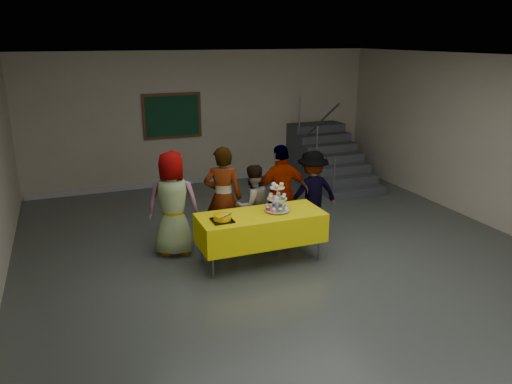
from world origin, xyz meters
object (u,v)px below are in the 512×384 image
schoolchild_d (282,194)px  staircase (326,160)px  schoolchild_b (223,198)px  cupcake_stand (277,201)px  noticeboard (172,116)px  schoolchild_c (252,205)px  bear_cake (222,217)px  bake_table (261,227)px  schoolchild_a (173,204)px  schoolchild_e (312,193)px

schoolchild_d → staircase: 3.92m
schoolchild_b → cupcake_stand: bearing=153.3°
cupcake_stand → noticeboard: noticeboard is taller
schoolchild_c → bear_cake: bearing=35.1°
noticeboard → bake_table: bearing=-85.8°
bake_table → schoolchild_a: (-1.15, 0.76, 0.27)m
schoolchild_a → schoolchild_d: 1.78m
bake_table → bear_cake: size_ratio=5.25×
bake_table → bear_cake: 0.69m
bear_cake → schoolchild_a: schoolchild_a is taller
schoolchild_b → schoolchild_a: bearing=21.2°
bear_cake → schoolchild_e: size_ratio=0.25×
noticeboard → schoolchild_d: bearing=-76.1°
cupcake_stand → staircase: size_ratio=0.19×
schoolchild_c → schoolchild_a: bearing=-14.3°
schoolchild_d → bake_table: bearing=46.2°
bear_cake → staircase: (3.73, 3.73, -0.34)m
schoolchild_c → noticeboard: (-0.45, 3.81, 0.93)m
schoolchild_c → schoolchild_e: (1.13, 0.10, 0.06)m
bake_table → schoolchild_a: bearing=146.5°
bear_cake → noticeboard: noticeboard is taller
schoolchild_d → schoolchild_a: bearing=-3.6°
schoolchild_b → staircase: 4.53m
bear_cake → schoolchild_b: size_ratio=0.21×
bear_cake → noticeboard: size_ratio=0.28×
schoolchild_b → schoolchild_c: bearing=-165.4°
schoolchild_a → noticeboard: size_ratio=1.27×
bear_cake → schoolchild_c: 1.07m
cupcake_stand → schoolchild_d: schoolchild_d is taller
bear_cake → schoolchild_d: (1.25, 0.72, -0.01)m
schoolchild_c → cupcake_stand: bearing=92.4°
schoolchild_d → schoolchild_e: (0.63, 0.14, -0.09)m
bake_table → schoolchild_a: 1.41m
bear_cake → schoolchild_c: (0.74, 0.75, -0.16)m
schoolchild_d → staircase: staircase is taller
schoolchild_e → staircase: 3.43m
bear_cake → schoolchild_e: schoolchild_e is taller
bear_cake → bake_table: bearing=7.4°
cupcake_stand → schoolchild_c: bearing=102.6°
cupcake_stand → noticeboard: 4.56m
bear_cake → schoolchild_b: 0.87m
bake_table → noticeboard: (-0.33, 4.48, 1.04)m
schoolchild_c → schoolchild_e: size_ratio=0.92×
schoolchild_a → staircase: staircase is taller
cupcake_stand → schoolchild_a: 1.61m
cupcake_stand → schoolchild_d: bearing=60.4°
schoolchild_e → noticeboard: 4.12m
schoolchild_c → schoolchild_d: bearing=166.1°
staircase → noticeboard: (-3.44, 0.84, 1.11)m
bake_table → schoolchild_e: schoolchild_e is taller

